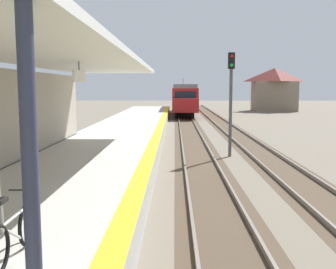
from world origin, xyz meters
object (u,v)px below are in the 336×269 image
object	(u,v)px
bicycle_beside_commuter	(14,235)
rail_signal_post	(231,93)
approaching_train	(184,98)
distant_trackside_house	(274,89)

from	to	relation	value
bicycle_beside_commuter	rail_signal_post	world-z (taller)	rail_signal_post
approaching_train	bicycle_beside_commuter	xyz separation A→B (m)	(-3.58, -46.83, -0.88)
bicycle_beside_commuter	rail_signal_post	distance (m)	15.44
approaching_train	distant_trackside_house	distance (m)	15.77
bicycle_beside_commuter	approaching_train	bearing A→B (deg)	85.63
rail_signal_post	distant_trackside_house	bearing A→B (deg)	73.34
approaching_train	rail_signal_post	world-z (taller)	rail_signal_post
bicycle_beside_commuter	distant_trackside_house	bearing A→B (deg)	72.49
rail_signal_post	approaching_train	bearing A→B (deg)	92.87
bicycle_beside_commuter	rail_signal_post	xyz separation A→B (m)	(5.20, 14.41, 1.90)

